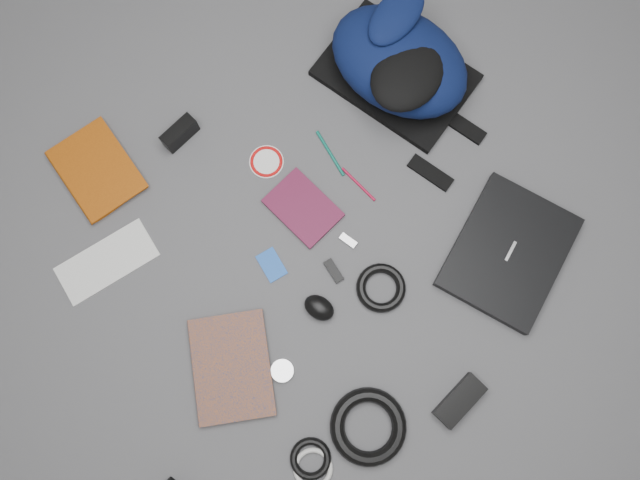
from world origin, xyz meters
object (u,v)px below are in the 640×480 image
textbook_red (68,189)px  power_brick (460,401)px  laptop (509,252)px  backpack (399,61)px  comic_book (193,373)px  compact_camera (180,133)px  dvd_case (303,208)px  mouse (319,308)px

textbook_red → power_brick: power_brick is taller
laptop → backpack: bearing=58.7°
textbook_red → comic_book: textbook_red is taller
backpack → compact_camera: size_ratio=4.20×
textbook_red → compact_camera: compact_camera is taller
comic_book → power_brick: size_ratio=1.93×
comic_book → power_brick: power_brick is taller
dvd_case → mouse: (-0.10, -0.24, 0.01)m
dvd_case → compact_camera: size_ratio=1.79×
backpack → power_brick: 0.85m
mouse → comic_book: bearing=150.3°
laptop → mouse: 0.49m
comic_book → mouse: size_ratio=3.25×
compact_camera → mouse: bearing=-96.4°
backpack → laptop: backpack is taller
backpack → mouse: bearing=-162.3°
textbook_red → compact_camera: bearing=-8.4°
dvd_case → mouse: bearing=-125.8°
backpack → laptop: (-0.03, -0.55, -0.07)m
compact_camera → power_brick: bearing=-89.1°
textbook_red → power_brick: (0.55, -0.96, 0.00)m
textbook_red → comic_book: bearing=-89.3°
backpack → dvd_case: size_ratio=2.35×
comic_book → power_brick: (0.51, -0.39, 0.01)m
backpack → compact_camera: bearing=142.7°
comic_book → backpack: bearing=48.0°
mouse → textbook_red: bearing=97.7°
laptop → power_brick: same height
backpack → mouse: size_ratio=5.30×
textbook_red → dvd_case: (0.48, -0.36, -0.01)m
compact_camera → power_brick: (0.23, -0.93, -0.01)m
textbook_red → mouse: 0.71m
laptop → power_brick: bearing=-171.7°
textbook_red → compact_camera: size_ratio=2.34×
textbook_red → backpack: bearing=-15.2°
comic_book → power_brick: 0.64m
dvd_case → power_brick: bearing=-96.7°
dvd_case → mouse: size_ratio=2.26×
dvd_case → compact_camera: 0.37m
compact_camera → laptop: bearing=-65.6°
mouse → power_brick: size_ratio=0.59×
textbook_red → power_brick: bearing=-63.9°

